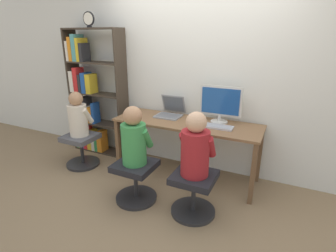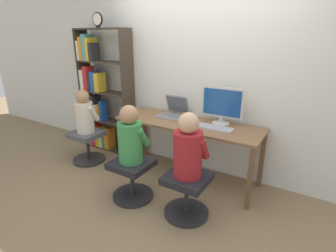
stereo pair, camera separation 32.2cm
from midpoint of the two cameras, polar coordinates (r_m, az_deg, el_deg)
name	(u,v)px [view 1 (the left image)]	position (r m, az deg, el deg)	size (l,w,h in m)	color
ground_plane	(176,186)	(3.38, -0.99, -13.03)	(14.00, 14.00, 0.00)	#846B4C
wall_back	(198,75)	(3.51, 3.94, 10.95)	(10.00, 0.05, 2.60)	silver
desk	(187,128)	(3.33, 1.31, -0.47)	(1.86, 0.61, 0.76)	brown
desktop_monitor	(220,104)	(3.26, 8.56, 4.70)	(0.52, 0.21, 0.46)	beige
laptop	(170,112)	(3.54, -2.15, 3.05)	(0.33, 0.35, 0.26)	gray
keyboard	(214,126)	(3.13, 7.06, -0.06)	(0.45, 0.16, 0.03)	#B2B2B7
computer_mouse_by_keyboard	(190,123)	(3.21, 2.01, 0.68)	(0.06, 0.10, 0.04)	silver
office_chair_left	(194,191)	(2.81, 2.26, -14.03)	(0.47, 0.47, 0.46)	#262628
office_chair_right	(136,179)	(3.06, -10.14, -11.29)	(0.47, 0.47, 0.46)	#262628
person_at_monitor	(195,148)	(2.58, 2.44, -4.79)	(0.35, 0.31, 0.66)	maroon
person_at_laptop	(134,138)	(2.85, -10.66, -2.70)	(0.33, 0.30, 0.65)	#388C47
bookshelf	(90,99)	(4.32, -18.68, 5.53)	(0.94, 0.27, 1.90)	#382D23
desk_clock	(89,19)	(4.06, -19.26, 21.13)	(0.19, 0.03, 0.21)	black
office_chair_side	(82,148)	(4.02, -20.51, -4.54)	(0.47, 0.47, 0.46)	#262628
person_near_shelf	(78,116)	(3.87, -21.29, 1.97)	(0.31, 0.28, 0.62)	beige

